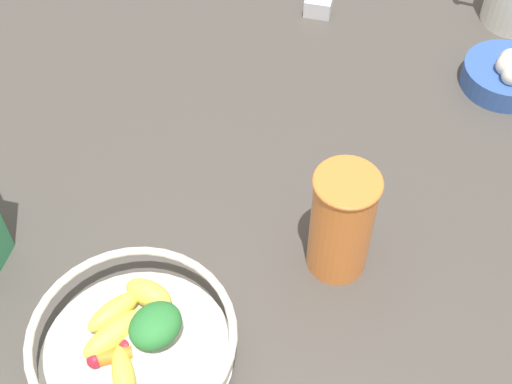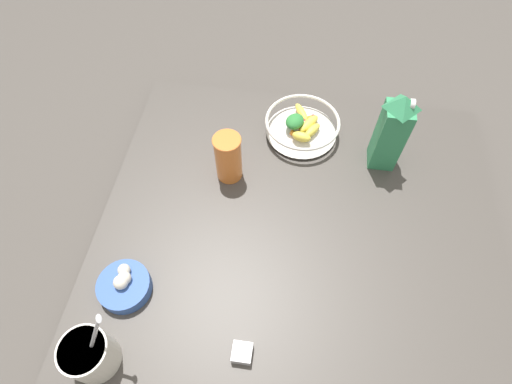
{
  "view_description": "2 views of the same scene",
  "coord_description": "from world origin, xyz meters",
  "px_view_note": "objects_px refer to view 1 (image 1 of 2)",
  "views": [
    {
      "loc": [
        0.7,
        0.24,
        0.79
      ],
      "look_at": [
        0.15,
        0.1,
        0.09
      ],
      "focal_mm": 50.0,
      "sensor_mm": 36.0,
      "label": 1
    },
    {
      "loc": [
        -0.48,
        0.05,
        1.01
      ],
      "look_at": [
        0.1,
        0.13,
        0.08
      ],
      "focal_mm": 28.0,
      "sensor_mm": 36.0,
      "label": 2
    }
  ],
  "objects_px": {
    "drinking_cup": "(342,222)",
    "fruit_bowl": "(134,342)",
    "spice_jar": "(319,5)",
    "garlic_bowl": "(505,74)"
  },
  "relations": [
    {
      "from": "spice_jar",
      "to": "fruit_bowl",
      "type": "bearing_deg",
      "value": -6.9
    },
    {
      "from": "fruit_bowl",
      "to": "garlic_bowl",
      "type": "xyz_separation_m",
      "value": [
        -0.57,
        0.4,
        -0.02
      ]
    },
    {
      "from": "fruit_bowl",
      "to": "spice_jar",
      "type": "xyz_separation_m",
      "value": [
        -0.68,
        0.08,
        -0.02
      ]
    },
    {
      "from": "fruit_bowl",
      "to": "drinking_cup",
      "type": "xyz_separation_m",
      "value": [
        -0.19,
        0.2,
        0.04
      ]
    },
    {
      "from": "drinking_cup",
      "to": "spice_jar",
      "type": "bearing_deg",
      "value": -166.87
    },
    {
      "from": "fruit_bowl",
      "to": "spice_jar",
      "type": "bearing_deg",
      "value": 173.1
    },
    {
      "from": "drinking_cup",
      "to": "garlic_bowl",
      "type": "xyz_separation_m",
      "value": [
        -0.38,
        0.2,
        -0.06
      ]
    },
    {
      "from": "fruit_bowl",
      "to": "spice_jar",
      "type": "distance_m",
      "value": 0.69
    },
    {
      "from": "drinking_cup",
      "to": "fruit_bowl",
      "type": "bearing_deg",
      "value": -46.78
    },
    {
      "from": "fruit_bowl",
      "to": "garlic_bowl",
      "type": "relative_size",
      "value": 1.78
    }
  ]
}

